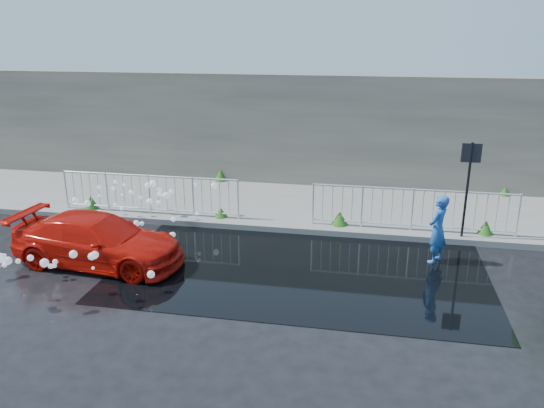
# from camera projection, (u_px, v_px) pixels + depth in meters

# --- Properties ---
(ground) EXTENTS (90.00, 90.00, 0.00)m
(ground) POSITION_uv_depth(u_px,v_px,m) (270.00, 284.00, 10.89)
(ground) COLOR black
(ground) RESTS_ON ground
(pavement) EXTENTS (30.00, 4.00, 0.15)m
(pavement) POSITION_uv_depth(u_px,v_px,m) (302.00, 205.00, 15.53)
(pavement) COLOR slate
(pavement) RESTS_ON ground
(curb) EXTENTS (30.00, 0.25, 0.16)m
(curb) POSITION_uv_depth(u_px,v_px,m) (292.00, 229.00, 13.66)
(curb) COLOR slate
(curb) RESTS_ON ground
(retaining_wall) EXTENTS (30.00, 0.60, 3.50)m
(retaining_wall) POSITION_uv_depth(u_px,v_px,m) (312.00, 130.00, 17.01)
(retaining_wall) COLOR #524E45
(retaining_wall) RESTS_ON pavement
(puddle) EXTENTS (8.00, 5.00, 0.01)m
(puddle) POSITION_uv_depth(u_px,v_px,m) (300.00, 266.00, 11.73)
(puddle) COLOR black
(puddle) RESTS_ON ground
(sign_post) EXTENTS (0.45, 0.06, 2.50)m
(sign_post) POSITION_uv_depth(u_px,v_px,m) (469.00, 175.00, 12.50)
(sign_post) COLOR black
(sign_post) RESTS_ON ground
(railing_left) EXTENTS (5.05, 0.05, 1.10)m
(railing_left) POSITION_uv_depth(u_px,v_px,m) (149.00, 193.00, 14.49)
(railing_left) COLOR silver
(railing_left) RESTS_ON pavement
(railing_right) EXTENTS (5.05, 0.05, 1.10)m
(railing_right) POSITION_uv_depth(u_px,v_px,m) (412.00, 208.00, 13.26)
(railing_right) COLOR silver
(railing_right) RESTS_ON pavement
(weeds) EXTENTS (12.17, 3.93, 0.39)m
(weeds) POSITION_uv_depth(u_px,v_px,m) (287.00, 202.00, 15.07)
(weeds) COLOR #184412
(weeds) RESTS_ON pavement
(water_spray) EXTENTS (3.59, 5.58, 1.01)m
(water_spray) POSITION_uv_depth(u_px,v_px,m) (109.00, 220.00, 12.49)
(water_spray) COLOR white
(water_spray) RESTS_ON ground
(red_car) EXTENTS (3.97, 1.89, 1.12)m
(red_car) POSITION_uv_depth(u_px,v_px,m) (98.00, 240.00, 11.69)
(red_car) COLOR #BD1007
(red_car) RESTS_ON ground
(person) EXTENTS (0.62, 0.68, 1.57)m
(person) POSITION_uv_depth(u_px,v_px,m) (438.00, 229.00, 11.72)
(person) COLOR #2359B0
(person) RESTS_ON ground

